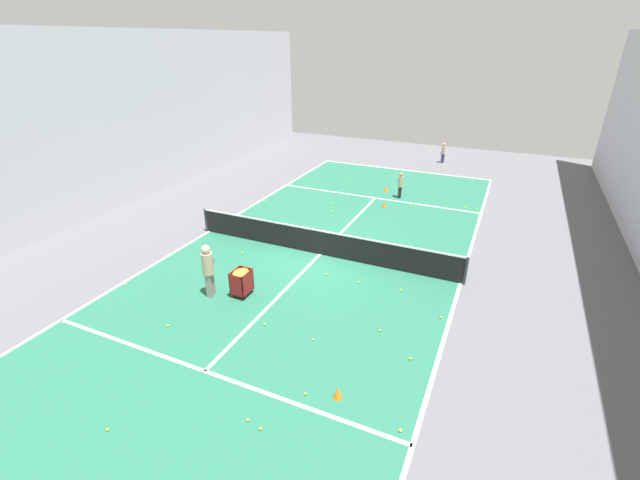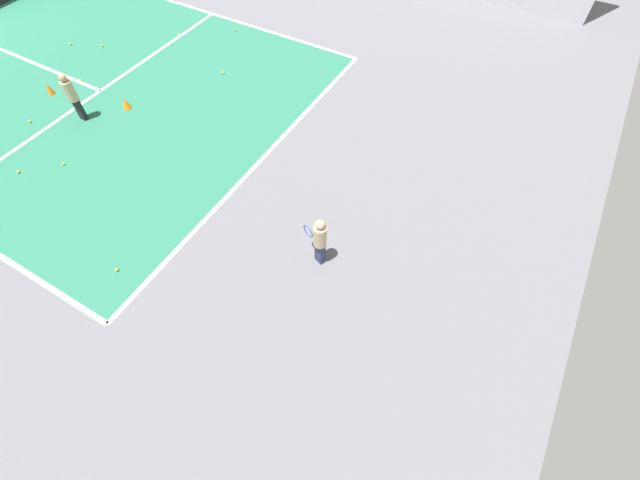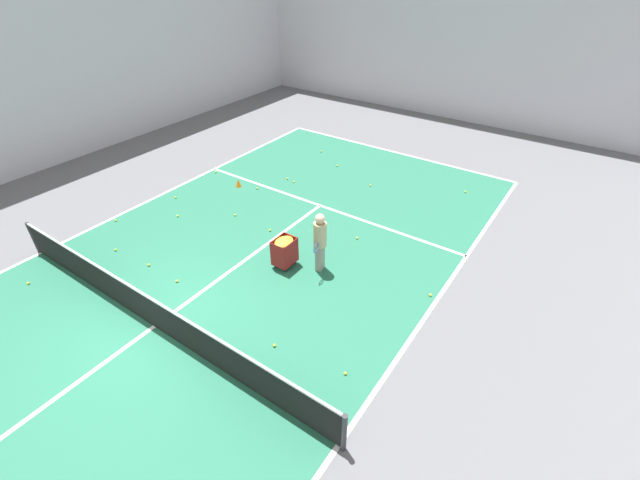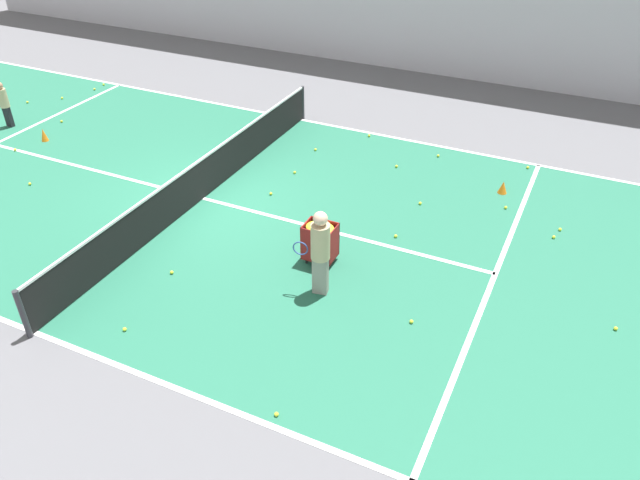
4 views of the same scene
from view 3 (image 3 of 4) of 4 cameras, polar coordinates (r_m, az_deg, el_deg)
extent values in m
plane|color=#5B5B60|center=(10.72, -21.18, -10.67)|extent=(39.27, 39.27, 0.00)
cube|color=#23664C|center=(10.72, -21.18, -10.66)|extent=(10.02, 24.38, 0.00)
cube|color=white|center=(18.71, 9.78, 11.51)|extent=(10.02, 0.10, 0.00)
cube|color=white|center=(14.52, -33.12, -1.42)|extent=(0.10, 24.38, 0.00)
cube|color=white|center=(8.31, 2.46, -25.68)|extent=(0.10, 24.38, 0.00)
cube|color=white|center=(14.40, 0.00, 4.63)|extent=(10.02, 0.10, 0.00)
cube|color=white|center=(10.71, -21.18, -10.65)|extent=(0.10, 13.41, 0.00)
cube|color=silver|center=(22.67, 17.65, 24.64)|extent=(20.91, 0.15, 7.62)
cylinder|color=#2D2D33|center=(14.37, -33.89, 0.28)|extent=(0.10, 0.10, 0.98)
cylinder|color=#2D2D33|center=(7.87, 3.23, -24.29)|extent=(0.10, 0.10, 0.98)
cube|color=black|center=(10.40, -21.72, -8.82)|extent=(10.12, 0.03, 0.91)
cube|color=white|center=(10.10, -22.29, -6.84)|extent=(10.12, 0.04, 0.05)
cube|color=gray|center=(11.35, 0.00, -2.32)|extent=(0.21, 0.30, 0.77)
cylinder|color=tan|center=(10.93, 0.00, 0.74)|extent=(0.40, 0.40, 0.69)
sphere|color=beige|center=(10.67, 0.00, 2.85)|extent=(0.26, 0.26, 0.26)
torus|color=#2D478C|center=(10.75, -0.53, -1.04)|extent=(0.07, 0.28, 0.28)
cube|color=maroon|center=(11.67, -4.68, -2.90)|extent=(0.48, 0.61, 0.02)
cube|color=maroon|center=(11.27, -5.69, -2.21)|extent=(0.48, 0.02, 0.72)
cube|color=maroon|center=(11.64, -3.85, -0.78)|extent=(0.48, 0.02, 0.72)
cube|color=maroon|center=(11.57, -5.66, -1.10)|extent=(0.02, 0.61, 0.72)
cube|color=maroon|center=(11.33, -3.84, -1.88)|extent=(0.02, 0.61, 0.72)
ellipsoid|color=yellow|center=(11.28, -4.83, -0.26)|extent=(0.44, 0.57, 0.16)
cylinder|color=black|center=(11.66, -5.97, -3.38)|extent=(0.05, 0.05, 0.13)
cylinder|color=black|center=(11.49, -4.66, -3.98)|extent=(0.05, 0.05, 0.13)
cylinder|color=black|center=(11.92, -4.66, -2.34)|extent=(0.05, 0.05, 0.13)
cylinder|color=black|center=(11.75, -3.36, -2.91)|extent=(0.05, 0.05, 0.13)
cone|color=orange|center=(15.82, -10.85, 7.50)|extent=(0.21, 0.21, 0.29)
sphere|color=yellow|center=(17.07, -13.74, 8.79)|extent=(0.07, 0.07, 0.07)
sphere|color=yellow|center=(11.08, 14.49, -7.11)|extent=(0.07, 0.07, 0.07)
sphere|color=yellow|center=(15.57, -8.39, 6.83)|extent=(0.07, 0.07, 0.07)
sphere|color=yellow|center=(15.89, -3.53, 7.75)|extent=(0.07, 0.07, 0.07)
sphere|color=yellow|center=(12.56, -21.88, -3.10)|extent=(0.07, 0.07, 0.07)
sphere|color=yellow|center=(16.14, -4.38, 8.17)|extent=(0.07, 0.07, 0.07)
sphere|color=yellow|center=(15.73, 6.75, 7.27)|extent=(0.07, 0.07, 0.07)
sphere|color=yellow|center=(9.63, -6.11, -13.81)|extent=(0.07, 0.07, 0.07)
sphere|color=yellow|center=(14.51, -18.46, 3.07)|extent=(0.07, 0.07, 0.07)
sphere|color=yellow|center=(13.55, -25.61, -1.19)|extent=(0.07, 0.07, 0.07)
sphere|color=yellow|center=(15.63, -18.71, 5.39)|extent=(0.07, 0.07, 0.07)
sphere|color=yellow|center=(13.39, -34.37, -4.77)|extent=(0.07, 0.07, 0.07)
sphere|color=yellow|center=(14.08, -11.25, 3.29)|extent=(0.07, 0.07, 0.07)
sphere|color=yellow|center=(16.03, 18.81, 6.12)|extent=(0.07, 0.07, 0.07)
sphere|color=yellow|center=(17.13, 2.31, 9.88)|extent=(0.07, 0.07, 0.07)
sphere|color=yellow|center=(13.15, -6.68, 1.31)|extent=(0.07, 0.07, 0.07)
sphere|color=yellow|center=(11.74, -18.56, -5.22)|extent=(0.07, 0.07, 0.07)
sphere|color=yellow|center=(18.41, 0.11, 11.73)|extent=(0.07, 0.07, 0.07)
sphere|color=yellow|center=(12.75, 4.97, 0.27)|extent=(0.07, 0.07, 0.07)
sphere|color=yellow|center=(15.01, -25.60, 2.38)|extent=(0.07, 0.07, 0.07)
sphere|color=yellow|center=(9.13, 3.39, -17.32)|extent=(0.07, 0.07, 0.07)
camera|label=1|loc=(20.76, -4.38, 34.63)|focal=24.00mm
camera|label=2|loc=(18.91, -99.71, -6.66)|focal=24.00mm
camera|label=4|loc=(11.70, 54.79, 21.77)|focal=35.00mm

